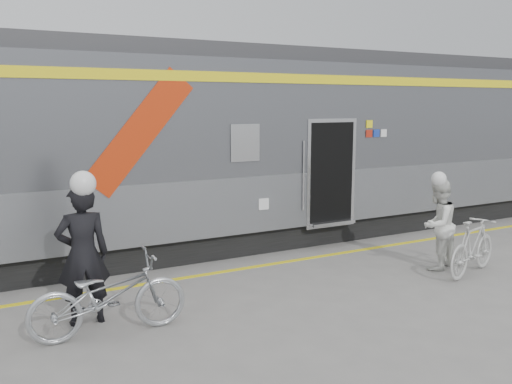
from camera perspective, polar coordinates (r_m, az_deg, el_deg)
ground at (r=8.43m, az=7.97°, el=-11.45°), size 90.00×90.00×0.00m
train at (r=11.46m, az=-5.44°, el=4.63°), size 24.00×3.17×4.10m
safety_strip at (r=10.15m, az=0.76°, el=-7.73°), size 24.00×0.12×0.01m
man at (r=7.69m, az=-17.77°, el=-6.30°), size 0.72×0.49×1.93m
bicycle_left at (r=7.34m, az=-15.25°, el=-10.47°), size 2.05×0.79×1.06m
woman at (r=10.31m, az=18.56°, el=-3.27°), size 0.94×0.82×1.64m
bicycle_right at (r=10.25m, az=21.86°, el=-5.38°), size 1.72×0.92×0.99m
helmet_man at (r=7.48m, az=-18.20°, el=2.08°), size 0.33×0.33×0.33m
helmet_woman at (r=10.16m, az=18.83°, el=1.97°), size 0.26×0.26×0.26m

